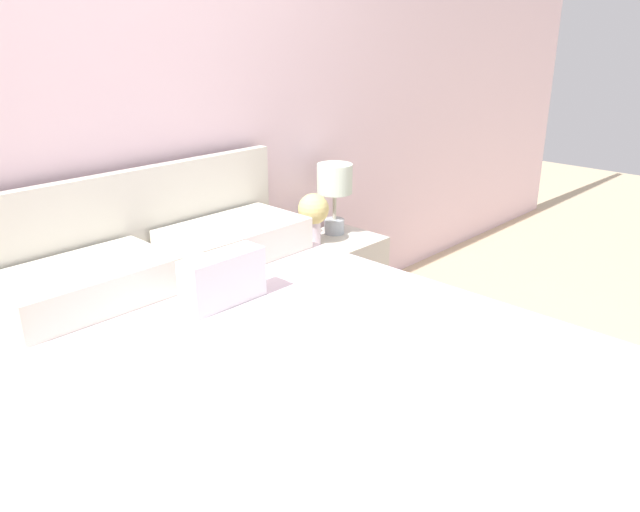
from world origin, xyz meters
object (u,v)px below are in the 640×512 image
at_px(bed, 303,417).
at_px(flower_vase, 314,213).
at_px(nightstand, 336,284).
at_px(table_lamp, 335,186).

height_order(bed, flower_vase, bed).
bearing_deg(nightstand, bed, -142.65).
bearing_deg(flower_vase, nightstand, -14.51).
bearing_deg(bed, nightstand, 37.35).
distance_m(bed, flower_vase, 1.28).
bearing_deg(nightstand, table_lamp, 47.97).
distance_m(nightstand, table_lamp, 0.52).
xyz_separation_m(nightstand, table_lamp, (0.06, 0.07, 0.52)).
relative_size(nightstand, table_lamp, 1.37).
height_order(bed, table_lamp, bed).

